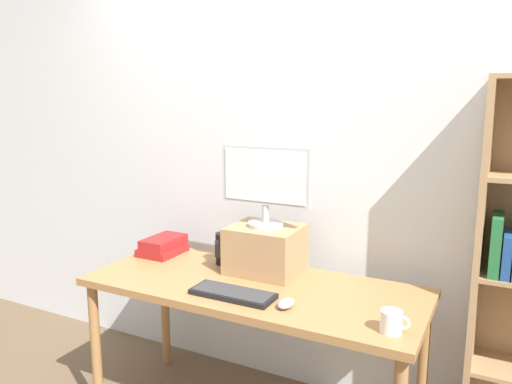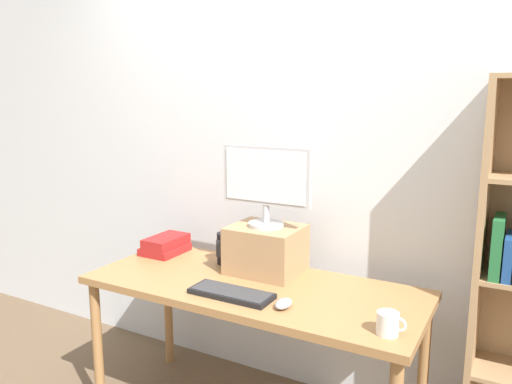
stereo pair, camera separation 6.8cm
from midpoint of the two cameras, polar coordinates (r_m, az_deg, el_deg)
name	(u,v)px [view 1 (the left image)]	position (r m, az deg, el deg)	size (l,w,h in m)	color
back_wall	(296,155)	(2.70, 3.89, 4.19)	(7.00, 0.08, 2.60)	silver
desk	(253,299)	(2.42, -1.15, -12.10)	(1.60, 0.67, 0.74)	#9E7042
riser_box	(265,249)	(2.51, 0.31, -6.56)	(0.35, 0.29, 0.24)	#A87F56
computer_monitor	(266,182)	(2.42, 0.30, 1.19)	(0.47, 0.18, 0.40)	#B7B7BA
keyboard	(233,294)	(2.25, -3.55, -11.51)	(0.38, 0.15, 0.02)	black
computer_mouse	(286,303)	(2.14, 2.50, -12.59)	(0.06, 0.10, 0.04)	#99999E
book_stack	(163,246)	(2.86, -11.25, -6.06)	(0.19, 0.26, 0.09)	maroon
coffee_mug	(392,322)	(1.98, 14.30, -14.17)	(0.11, 0.08, 0.09)	white
desk_speaker	(225,248)	(2.64, -4.33, -6.45)	(0.10, 0.10, 0.17)	black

